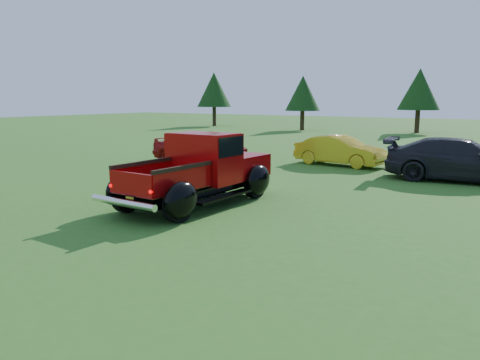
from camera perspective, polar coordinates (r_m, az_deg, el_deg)
The scene contains 8 objects.
ground at distance 9.74m, azimuth -1.79°, elevation -6.10°, with size 120.00×120.00×0.00m, color #2E641C.
tree_far_west at distance 46.57m, azimuth -3.18°, elevation 10.93°, with size 3.33×3.33×5.20m.
tree_west at distance 40.59m, azimuth 7.66°, elevation 10.43°, with size 2.94×2.94×4.60m.
tree_mid_left at distance 39.59m, azimuth 21.02°, elevation 10.28°, with size 3.20×3.20×5.00m.
pickup_truck at distance 12.22m, azimuth -4.38°, elevation 1.28°, with size 2.42×4.94×1.81m.
show_car_red at distance 19.43m, azimuth -4.89°, elevation 4.05°, with size 1.68×4.19×1.43m, color maroon.
show_car_yellow at distance 19.43m, azimuth 12.06°, elevation 3.54°, with size 1.28×3.66×1.21m, color gold.
show_car_grey at distance 16.97m, azimuth 25.41°, elevation 2.24°, with size 1.97×4.84×1.40m, color black.
Camera 1 is at (5.33, -7.70, 2.69)m, focal length 35.00 mm.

